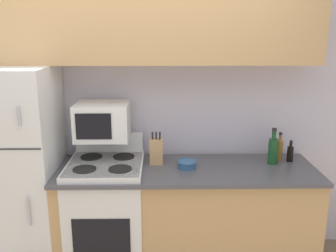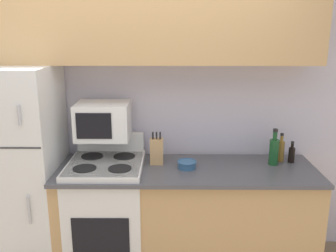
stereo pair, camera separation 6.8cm
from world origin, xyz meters
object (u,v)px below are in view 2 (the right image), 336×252
(microwave, at_px, (103,121))
(refrigerator, at_px, (13,171))
(knife_block, at_px, (157,151))
(bottle_soy_sauce, at_px, (292,154))
(stove, at_px, (108,214))
(bottle_wine_green, at_px, (274,151))
(bowl, at_px, (187,164))
(bottle_vinegar, at_px, (281,150))

(microwave, bearing_deg, refrigerator, -171.60)
(knife_block, distance_m, bottle_soy_sauce, 1.11)
(stove, xyz_separation_m, bottle_wine_green, (1.35, 0.09, 0.52))
(stove, height_order, bottle_soy_sauce, stove)
(refrigerator, relative_size, bowl, 10.90)
(stove, bearing_deg, bowl, -0.52)
(microwave, relative_size, bottle_vinegar, 1.76)
(bottle_soy_sauce, bearing_deg, bottle_wine_green, -162.98)
(refrigerator, height_order, microwave, refrigerator)
(refrigerator, relative_size, knife_block, 6.21)
(bowl, xyz_separation_m, bottle_wine_green, (0.71, 0.09, 0.08))
(bottle_soy_sauce, bearing_deg, microwave, -179.88)
(stove, distance_m, microwave, 0.77)
(stove, relative_size, microwave, 2.57)
(refrigerator, relative_size, microwave, 3.99)
(bowl, xyz_separation_m, bottle_soy_sauce, (0.87, 0.14, 0.04))
(microwave, xyz_separation_m, knife_block, (0.43, -0.04, -0.25))
(microwave, bearing_deg, bowl, -11.58)
(bottle_vinegar, bearing_deg, microwave, -178.49)
(stove, bearing_deg, bottle_vinegar, 6.78)
(stove, xyz_separation_m, bottle_vinegar, (1.43, 0.17, 0.50))
(refrigerator, bearing_deg, microwave, 8.40)
(bowl, bearing_deg, bottle_wine_green, 7.39)
(stove, bearing_deg, bottle_wine_green, 3.63)
(refrigerator, distance_m, bowl, 1.40)
(refrigerator, xyz_separation_m, microwave, (0.73, 0.11, 0.39))
(bottle_wine_green, bearing_deg, refrigerator, -178.34)
(microwave, relative_size, bottle_soy_sauce, 2.35)
(microwave, height_order, bottle_vinegar, microwave)
(stove, xyz_separation_m, bottle_soy_sauce, (1.51, 0.14, 0.47))
(bottle_vinegar, xyz_separation_m, bottle_wine_green, (-0.08, -0.08, 0.02))
(bottle_wine_green, bearing_deg, bottle_soy_sauce, 17.02)
(knife_block, bearing_deg, bottle_soy_sauce, 2.11)
(microwave, bearing_deg, stove, -78.61)
(bowl, bearing_deg, microwave, 168.42)
(bottle_soy_sauce, relative_size, bottle_wine_green, 0.60)
(bottle_soy_sauce, height_order, bottle_vinegar, bottle_vinegar)
(bowl, height_order, bottle_vinegar, bottle_vinegar)
(stove, bearing_deg, bottle_soy_sauce, 5.10)
(knife_block, bearing_deg, refrigerator, -176.56)
(knife_block, height_order, bottle_soy_sauce, knife_block)
(stove, relative_size, bowl, 7.03)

